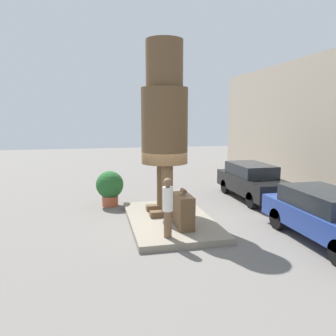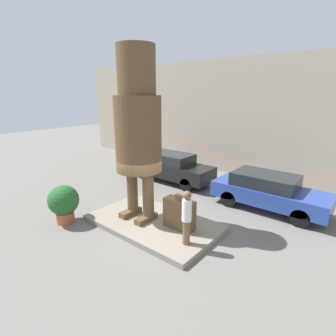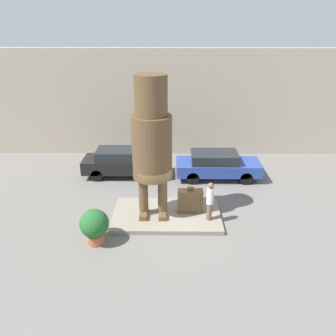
# 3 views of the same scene
# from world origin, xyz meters

# --- Properties ---
(ground_plane) EXTENTS (60.00, 60.00, 0.00)m
(ground_plane) POSITION_xyz_m (0.00, 0.00, 0.00)
(ground_plane) COLOR slate
(pedestal) EXTENTS (4.90, 2.88, 0.20)m
(pedestal) POSITION_xyz_m (0.00, 0.00, 0.10)
(pedestal) COLOR gray
(pedestal) RESTS_ON ground_plane
(building_backdrop) EXTENTS (28.00, 0.60, 6.82)m
(building_backdrop) POSITION_xyz_m (0.00, 8.37, 3.41)
(building_backdrop) COLOR tan
(building_backdrop) RESTS_ON ground_plane
(statue_figure) EXTENTS (1.68, 1.68, 6.19)m
(statue_figure) POSITION_xyz_m (-0.61, -0.07, 3.82)
(statue_figure) COLOR brown
(statue_figure) RESTS_ON pedestal
(giant_suitcase) EXTENTS (1.13, 0.47, 1.27)m
(giant_suitcase) POSITION_xyz_m (1.07, 0.20, 0.75)
(giant_suitcase) COLOR brown
(giant_suitcase) RESTS_ON pedestal
(tourist) EXTENTS (0.31, 0.31, 1.80)m
(tourist) POSITION_xyz_m (1.88, -0.50, 1.19)
(tourist) COLOR brown
(tourist) RESTS_ON pedestal
(parked_car_black) EXTENTS (4.56, 1.71, 1.62)m
(parked_car_black) POSITION_xyz_m (-2.61, 4.49, 0.86)
(parked_car_black) COLOR black
(parked_car_black) RESTS_ON ground_plane
(parked_car_blue) EXTENTS (4.71, 1.81, 1.56)m
(parked_car_blue) POSITION_xyz_m (2.80, 4.20, 0.84)
(parked_car_blue) COLOR #284293
(parked_car_blue) RESTS_ON ground_plane
(planter_pot) EXTENTS (1.16, 1.16, 1.50)m
(planter_pot) POSITION_xyz_m (-2.83, -1.97, 0.84)
(planter_pot) COLOR #AD5638
(planter_pot) RESTS_ON ground_plane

